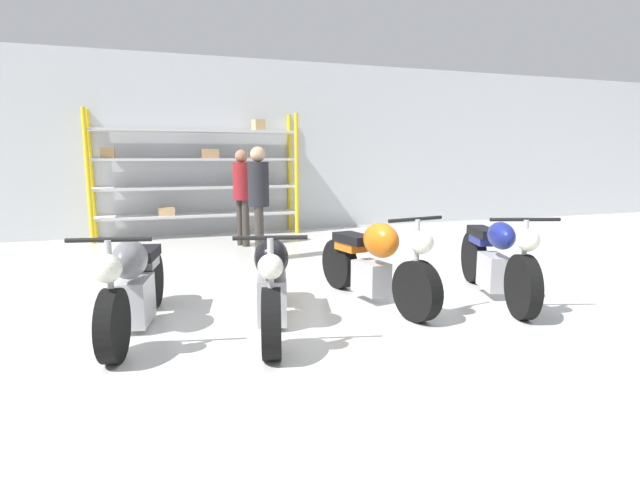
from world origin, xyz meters
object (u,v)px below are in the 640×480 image
Objects in this scene: shelving_rack at (200,173)px; motorcycle_black at (272,284)px; motorcycle_grey at (134,284)px; motorcycle_orange at (375,262)px; motorcycle_blue at (496,259)px; person_near_rack at (259,194)px; person_browsing at (242,190)px.

shelving_rack is 5.91m from motorcycle_black.
motorcycle_grey is 2.47m from motorcycle_orange.
shelving_rack reaches higher than motorcycle_blue.
motorcycle_blue is at bearing 140.40° from person_near_rack.
person_near_rack is (0.58, -2.82, -0.24)m from shelving_rack.
motorcycle_blue is (1.38, -0.26, -0.01)m from motorcycle_orange.
motorcycle_black is at bearing 60.56° from person_browsing.
motorcycle_grey is 1.18× the size of person_near_rack.
motorcycle_grey is 1.20× the size of person_browsing.
motorcycle_blue is 3.62m from person_near_rack.
person_browsing is at bearing 179.74° from motorcycle_orange.
motorcycle_black is 1.20× the size of person_near_rack.
motorcycle_blue is at bearing 106.51° from motorcycle_black.
shelving_rack is 1.94× the size of motorcycle_blue.
person_near_rack reaches higher than motorcycle_grey.
motorcycle_orange is at bearing -76.47° from shelving_rack.
motorcycle_orange is at bearing 121.24° from motorcycle_black.
motorcycle_black is 1.02× the size of motorcycle_orange.
motorcycle_black is (0.06, -5.84, -0.86)m from shelving_rack.
person_near_rack reaches higher than motorcycle_orange.
motorcycle_black is (1.22, -0.30, -0.02)m from motorcycle_grey.
shelving_rack is 5.66m from motorcycle_orange.
person_near_rack is (-2.10, 2.89, 0.58)m from motorcycle_blue.
person_near_rack is at bearing -176.10° from motorcycle_black.
person_browsing is at bearing -136.50° from motorcycle_blue.
person_browsing is 1.41m from person_near_rack.
person_browsing is 0.99× the size of person_near_rack.
motorcycle_grey is at bearing -98.39° from motorcycle_orange.
motorcycle_black is 1.21× the size of person_browsing.
shelving_rack reaches higher than motorcycle_grey.
person_near_rack reaches higher than person_browsing.
motorcycle_black is 2.63m from motorcycle_blue.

